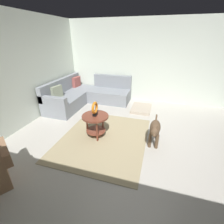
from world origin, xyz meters
TOP-DOWN VIEW (x-y plane):
  - ground_plane at (0.00, 0.00)m, footprint 6.00×6.00m
  - wall_back at (0.00, 2.94)m, footprint 6.00×0.12m
  - wall_right at (2.94, 0.00)m, footprint 0.12×6.00m
  - area_rug at (0.15, 0.70)m, footprint 2.30×1.90m
  - sectional_couch at (1.99, 2.02)m, footprint 2.20×2.25m
  - side_table at (0.19, 0.91)m, footprint 0.60×0.60m
  - torus_sculpture at (0.19, 0.91)m, footprint 0.28×0.08m
  - dog_bed_mat at (1.98, 0.08)m, footprint 0.80×0.60m
  - dog at (0.25, -0.40)m, footprint 0.85×0.23m
  - dog_toy_ball at (0.16, 0.97)m, footprint 0.09×0.09m

SIDE VIEW (x-z plane):
  - ground_plane at x=0.00m, z-range -0.10..0.00m
  - area_rug at x=0.15m, z-range 0.00..0.01m
  - dog_toy_ball at x=0.16m, z-range 0.00..0.09m
  - dog_bed_mat at x=1.98m, z-range 0.00..0.09m
  - sectional_couch at x=1.99m, z-range -0.15..0.73m
  - dog at x=0.25m, z-range 0.06..0.69m
  - side_table at x=0.19m, z-range 0.15..0.69m
  - torus_sculpture at x=0.19m, z-range 0.55..0.87m
  - wall_back at x=0.00m, z-range 0.00..2.70m
  - wall_right at x=2.94m, z-range 0.00..2.70m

